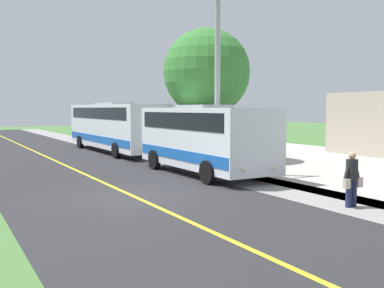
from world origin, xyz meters
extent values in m
plane|color=#477238|center=(0.00, 0.00, 0.00)|extent=(120.00, 120.00, 0.00)
cube|color=#28282B|center=(0.00, 0.00, 0.00)|extent=(8.00, 100.00, 0.01)
cube|color=gray|center=(-5.20, 0.00, 0.00)|extent=(2.40, 100.00, 0.01)
cube|color=gold|center=(0.00, 0.00, 0.01)|extent=(0.16, 100.00, 0.00)
cube|color=white|center=(-4.56, -3.19, 1.61)|extent=(2.52, 7.65, 2.52)
cube|color=blue|center=(-4.56, -3.19, 0.90)|extent=(2.56, 7.50, 0.44)
cube|color=black|center=(-4.56, -3.19, 2.32)|extent=(2.56, 6.88, 0.70)
cube|color=gray|center=(-4.56, -3.19, 2.93)|extent=(1.51, 2.29, 0.12)
cylinder|color=black|center=(-5.82, -0.82, 0.45)|extent=(0.25, 0.90, 0.90)
cylinder|color=black|center=(-3.30, -0.82, 0.45)|extent=(0.25, 0.90, 0.90)
cylinder|color=black|center=(-5.82, -5.56, 0.45)|extent=(0.25, 0.90, 0.90)
cylinder|color=black|center=(-3.30, -5.56, 0.45)|extent=(0.25, 0.90, 0.90)
sphere|color=#F2EACC|center=(-5.26, 0.66, 0.70)|extent=(0.20, 0.20, 0.20)
sphere|color=#F2EACC|center=(-3.87, 0.66, 0.70)|extent=(0.20, 0.20, 0.20)
cube|color=white|center=(-4.52, -14.45, 1.72)|extent=(2.45, 11.96, 2.74)
cube|color=blue|center=(-4.52, -14.45, 0.90)|extent=(2.49, 11.72, 0.44)
cube|color=black|center=(-4.52, -14.45, 2.54)|extent=(2.49, 10.76, 0.70)
cube|color=gray|center=(-4.52, -14.45, 3.15)|extent=(1.47, 3.59, 0.12)
cylinder|color=black|center=(-5.75, -10.74, 0.45)|extent=(0.25, 0.90, 0.90)
cylinder|color=black|center=(-3.30, -10.74, 0.45)|extent=(0.25, 0.90, 0.90)
cylinder|color=black|center=(-5.75, -18.16, 0.45)|extent=(0.25, 0.90, 0.90)
cylinder|color=black|center=(-3.30, -18.16, 0.45)|extent=(0.25, 0.90, 0.90)
sphere|color=#F2EACC|center=(-5.20, -8.45, 0.70)|extent=(0.20, 0.20, 0.20)
sphere|color=#F2EACC|center=(-3.85, -8.45, 0.70)|extent=(0.20, 0.20, 0.20)
cylinder|color=#1E2347|center=(-4.98, 4.48, 0.39)|extent=(0.18, 0.18, 0.77)
cylinder|color=#1E2347|center=(-4.78, 4.48, 0.39)|extent=(0.18, 0.18, 0.77)
cylinder|color=#262628|center=(-4.88, 4.48, 1.08)|extent=(0.34, 0.34, 0.61)
sphere|color=tan|center=(-4.88, 4.48, 1.49)|extent=(0.21, 0.21, 0.21)
cylinder|color=#262628|center=(-5.06, 4.48, 1.11)|extent=(0.27, 0.10, 0.55)
cube|color=beige|center=(-5.14, 4.53, 0.71)|extent=(0.20, 0.12, 0.28)
cylinder|color=#262628|center=(-4.70, 4.48, 1.11)|extent=(0.27, 0.10, 0.55)
cube|color=beige|center=(-4.62, 4.53, 0.71)|extent=(0.20, 0.12, 0.28)
cylinder|color=#9E9EA3|center=(-5.00, -2.81, 3.88)|extent=(0.24, 0.24, 7.76)
cylinder|color=#4C3826|center=(-7.40, -7.58, 1.52)|extent=(0.36, 0.36, 3.03)
sphere|color=#387A33|center=(-7.40, -7.58, 4.81)|extent=(4.75, 4.75, 4.75)
camera|label=1|loc=(5.33, 13.10, 2.84)|focal=41.29mm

